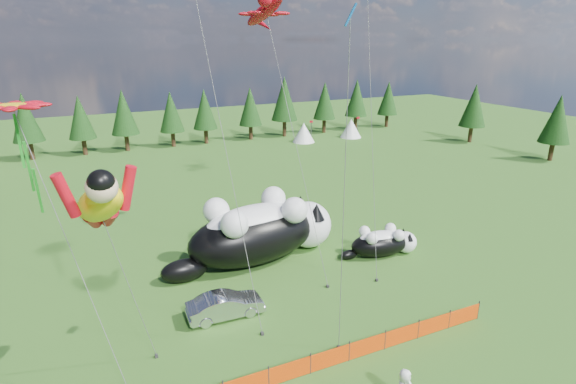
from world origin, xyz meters
The scene contains 12 objects.
ground centered at (0.00, 0.00, 0.00)m, with size 160.00×160.00×0.00m, color #113609.
safety_fence centered at (0.00, -3.00, 0.50)m, with size 22.06×0.06×1.10m.
tree_line centered at (0.00, 45.00, 4.00)m, with size 90.00×4.00×8.00m, color black, non-canonical shape.
festival_tents centered at (11.00, 40.00, 1.40)m, with size 50.00×3.20×2.80m, color white, non-canonical shape.
cat_large centered at (3.10, 8.25, 2.12)m, with size 12.35×5.60×4.47m.
cat_small centered at (10.91, 5.33, 0.96)m, with size 5.60×2.63×2.03m.
car centered at (-1.12, 2.80, 0.68)m, with size 1.43×4.11×1.35m, color silver.
superhero_kite centered at (-6.59, -0.82, 8.52)m, with size 4.91×5.14×10.51m.
gecko_kite centered at (5.81, 13.98, 15.96)m, with size 4.36×14.45×19.19m.
flower_kite centered at (-8.98, 1.63, 11.68)m, with size 4.23×5.46×12.63m.
diamond_kite_a centered at (-0.86, 6.22, 15.89)m, with size 1.37×6.65×17.96m.
diamond_kite_c centered at (2.54, -2.66, 14.44)m, with size 0.93×1.27×15.80m.
Camera 1 is at (-6.68, -17.46, 14.13)m, focal length 28.00 mm.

